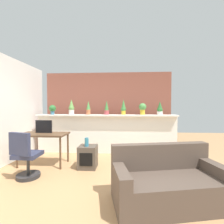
{
  "coord_description": "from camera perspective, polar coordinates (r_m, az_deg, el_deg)",
  "views": [
    {
      "loc": [
        0.5,
        -2.81,
        1.39
      ],
      "look_at": [
        0.23,
        1.32,
        1.25
      ],
      "focal_mm": 26.15,
      "sensor_mm": 36.0,
      "label": 1
    }
  ],
  "objects": [
    {
      "name": "ground_plane",
      "position": [
        3.18,
        -6.19,
        -23.99
      ],
      "size": [
        12.0,
        12.0,
        0.0
      ],
      "primitive_type": "plane",
      "color": "tan"
    },
    {
      "name": "divider_wall",
      "position": [
        4.91,
        -2.13,
        -7.83
      ],
      "size": [
        4.11,
        0.16,
        1.11
      ],
      "primitive_type": "cube",
      "color": "white",
      "rests_on": "ground"
    },
    {
      "name": "plant_shelf",
      "position": [
        4.8,
        -2.19,
        -1.15
      ],
      "size": [
        4.11,
        0.35,
        0.04
      ],
      "primitive_type": "cube",
      "color": "white",
      "rests_on": "divider_wall"
    },
    {
      "name": "brick_wall_behind",
      "position": [
        5.44,
        -1.49,
        0.51
      ],
      "size": [
        4.11,
        0.1,
        2.5
      ],
      "primitive_type": "cube",
      "color": "brown",
      "rests_on": "ground"
    },
    {
      "name": "potted_plant_0",
      "position": [
        5.18,
        -20.1,
        0.99
      ],
      "size": [
        0.2,
        0.2,
        0.28
      ],
      "color": "#386B84",
      "rests_on": "plant_shelf"
    },
    {
      "name": "potted_plant_1",
      "position": [
        4.99,
        -14.0,
        1.5
      ],
      "size": [
        0.16,
        0.16,
        0.45
      ],
      "color": "silver",
      "rests_on": "plant_shelf"
    },
    {
      "name": "potted_plant_2",
      "position": [
        4.87,
        -8.26,
        1.49
      ],
      "size": [
        0.12,
        0.12,
        0.41
      ],
      "color": "#C66B42",
      "rests_on": "plant_shelf"
    },
    {
      "name": "potted_plant_3",
      "position": [
        4.79,
        -1.89,
        1.46
      ],
      "size": [
        0.13,
        0.13,
        0.42
      ],
      "color": "#B7474C",
      "rests_on": "plant_shelf"
    },
    {
      "name": "potted_plant_4",
      "position": [
        4.75,
        4.04,
        1.59
      ],
      "size": [
        0.15,
        0.15,
        0.44
      ],
      "color": "gold",
      "rests_on": "plant_shelf"
    },
    {
      "name": "potted_plant_5",
      "position": [
        4.81,
        10.63,
        1.36
      ],
      "size": [
        0.21,
        0.21,
        0.33
      ],
      "color": "gold",
      "rests_on": "plant_shelf"
    },
    {
      "name": "potted_plant_6",
      "position": [
        4.89,
        16.38,
        1.11
      ],
      "size": [
        0.16,
        0.16,
        0.39
      ],
      "color": "silver",
      "rests_on": "plant_shelf"
    },
    {
      "name": "desk",
      "position": [
        4.23,
        -22.79,
        -8.03
      ],
      "size": [
        1.1,
        0.6,
        0.75
      ],
      "color": "brown",
      "rests_on": "ground"
    },
    {
      "name": "tv_monitor",
      "position": [
        4.28,
        -22.73,
        -4.7
      ],
      "size": [
        0.4,
        0.04,
        0.31
      ],
      "primitive_type": "cube",
      "color": "black",
      "rests_on": "desk"
    },
    {
      "name": "office_chair",
      "position": [
        3.64,
        -27.93,
        -14.22
      ],
      "size": [
        0.49,
        0.49,
        0.91
      ],
      "color": "#262628",
      "rests_on": "ground"
    },
    {
      "name": "side_cube_shelf",
      "position": [
        3.86,
        -8.44,
        -15.22
      ],
      "size": [
        0.4,
        0.41,
        0.5
      ],
      "color": "#4C4238",
      "rests_on": "ground"
    },
    {
      "name": "vase_on_shelf",
      "position": [
        3.73,
        -8.85,
        -10.33
      ],
      "size": [
        0.09,
        0.09,
        0.19
      ],
      "primitive_type": "cylinder",
      "color": "teal",
      "rests_on": "side_cube_shelf"
    },
    {
      "name": "couch",
      "position": [
        2.69,
        18.79,
        -22.42
      ],
      "size": [
        1.68,
        1.05,
        0.8
      ],
      "color": "brown",
      "rests_on": "ground"
    }
  ]
}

